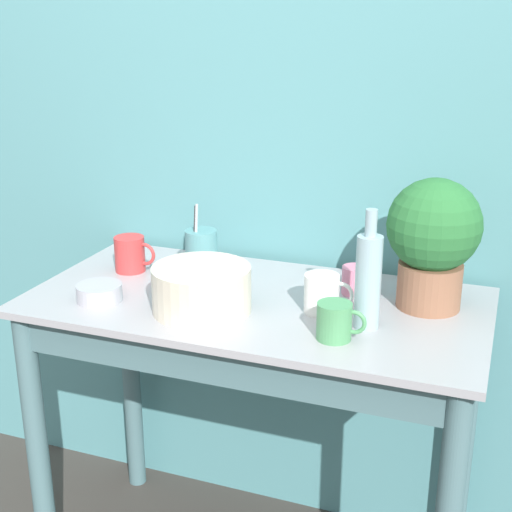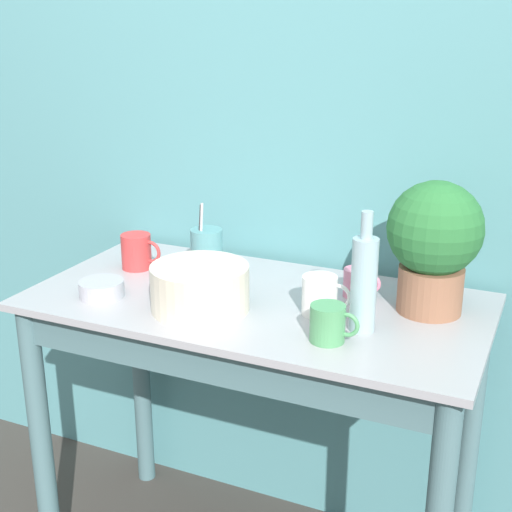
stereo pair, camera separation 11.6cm
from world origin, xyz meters
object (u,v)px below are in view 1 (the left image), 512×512
object	(u,v)px
bowl_wash_large	(202,289)
utensil_cup	(201,250)
bowl_small_steel	(99,292)
mug_pink	(356,280)
potted_plant	(433,237)
mug_red	(131,254)
mug_green	(335,321)
bottle_tall	(368,279)
mug_white	(323,294)

from	to	relation	value
bowl_wash_large	utensil_cup	world-z (taller)	utensil_cup
bowl_wash_large	bowl_small_steel	bearing A→B (deg)	-173.47
bowl_wash_large	mug_pink	distance (m)	0.42
potted_plant	mug_red	bearing A→B (deg)	-178.09
bowl_small_steel	bowl_wash_large	bearing A→B (deg)	6.53
mug_pink	utensil_cup	xyz separation A→B (m)	(-0.46, 0.02, 0.02)
potted_plant	mug_green	bearing A→B (deg)	-123.10
bowl_small_steel	utensil_cup	bearing A→B (deg)	62.45
bottle_tall	potted_plant	bearing A→B (deg)	55.62
mug_green	bowl_small_steel	size ratio (longest dim) A/B	0.97
bottle_tall	utensil_cup	world-z (taller)	bottle_tall
bowl_wash_large	mug_red	size ratio (longest dim) A/B	1.98
bowl_wash_large	utensil_cup	xyz separation A→B (m)	(-0.12, 0.27, 0.00)
mug_red	mug_white	world-z (taller)	mug_red
utensil_cup	bowl_wash_large	bearing A→B (deg)	-65.34
bottle_tall	utensil_cup	xyz separation A→B (m)	(-0.54, 0.22, -0.06)
mug_red	mug_pink	distance (m)	0.66
mug_pink	mug_white	xyz separation A→B (m)	(-0.05, -0.15, 0.01)
bottle_tall	mug_white	distance (m)	0.15
mug_red	bottle_tall	bearing A→B (deg)	-11.75
bowl_wash_large	utensil_cup	distance (m)	0.30
mug_green	mug_white	size ratio (longest dim) A/B	0.92
mug_red	mug_green	world-z (taller)	mug_red
mug_pink	bowl_small_steel	xyz separation A→B (m)	(-0.62, -0.28, -0.02)
potted_plant	bowl_small_steel	xyz separation A→B (m)	(-0.82, -0.26, -0.17)
mug_white	mug_red	bearing A→B (deg)	170.53
bottle_tall	mug_white	world-z (taller)	bottle_tall
potted_plant	bottle_tall	distance (m)	0.23
potted_plant	bowl_small_steel	world-z (taller)	potted_plant
bowl_wash_large	bottle_tall	xyz separation A→B (m)	(0.41, 0.05, 0.06)
mug_red	mug_pink	xyz separation A→B (m)	(0.66, 0.05, -0.01)
potted_plant	mug_green	xyz separation A→B (m)	(-0.18, -0.27, -0.14)
potted_plant	bowl_small_steel	bearing A→B (deg)	-162.48
mug_pink	mug_green	bearing A→B (deg)	-86.39
mug_red	utensil_cup	bearing A→B (deg)	20.52
potted_plant	mug_green	distance (m)	0.35
bottle_tall	mug_red	world-z (taller)	bottle_tall
utensil_cup	mug_white	bearing A→B (deg)	-22.79
bowl_wash_large	mug_green	distance (m)	0.36
bowl_wash_large	mug_red	distance (m)	0.37
potted_plant	utensil_cup	size ratio (longest dim) A/B	1.65
mug_pink	bowl_small_steel	size ratio (longest dim) A/B	0.85
potted_plant	mug_white	distance (m)	0.31
mug_white	potted_plant	bearing A→B (deg)	27.79
mug_red	bowl_small_steel	size ratio (longest dim) A/B	1.06
utensil_cup	mug_green	bearing A→B (deg)	-33.17
mug_green	bottle_tall	bearing A→B (deg)	59.55
potted_plant	bowl_wash_large	size ratio (longest dim) A/B	1.34
bottle_tall	mug_green	size ratio (longest dim) A/B	2.51
bowl_small_steel	utensil_cup	xyz separation A→B (m)	(0.16, 0.30, 0.04)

